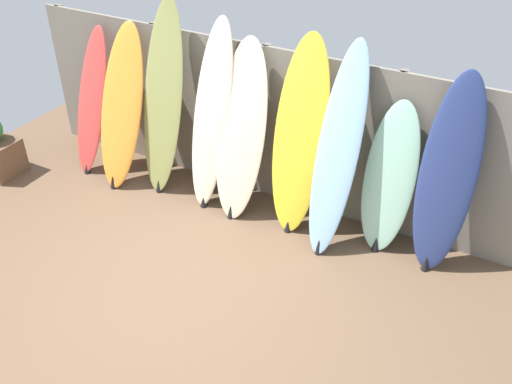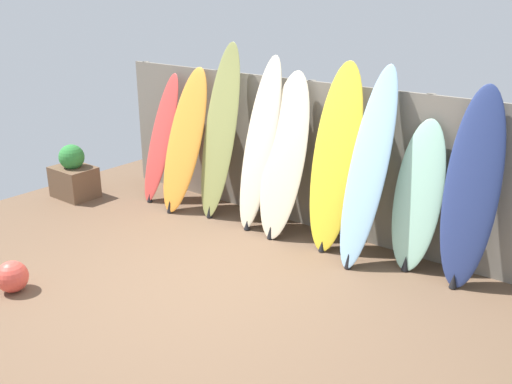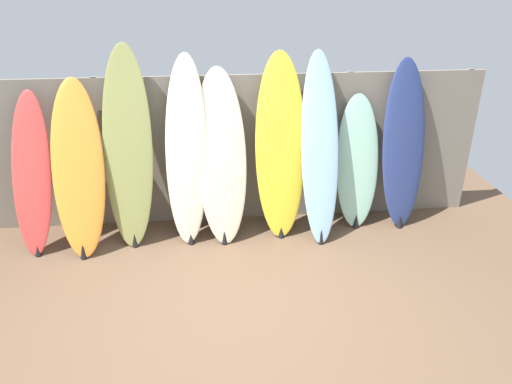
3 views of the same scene
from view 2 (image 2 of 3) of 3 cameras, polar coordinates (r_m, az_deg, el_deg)
name	(u,v)px [view 2 (image 2 of 3)]	position (r m, az deg, el deg)	size (l,w,h in m)	color
ground	(195,285)	(5.83, -6.08, -9.21)	(7.68, 7.68, 0.00)	brown
fence_back	(308,155)	(6.95, 5.24, 3.67)	(6.08, 0.11, 1.80)	gray
surfboard_red_0	(161,139)	(7.99, -9.47, 5.27)	(0.48, 0.69, 1.73)	#D13D38
surfboard_orange_1	(185,141)	(7.58, -7.14, 5.12)	(0.59, 0.81, 1.86)	orange
surfboard_olive_2	(220,133)	(7.26, -3.65, 5.91)	(0.59, 0.60, 2.20)	olive
surfboard_cream_3	(260,145)	(6.89, 0.40, 4.76)	(0.54, 0.66, 2.08)	beige
surfboard_cream_4	(284,157)	(6.67, 2.82, 3.49)	(0.59, 0.64, 1.93)	beige
surfboard_yellow_5	(335,160)	(6.32, 7.93, 3.21)	(0.57, 0.49, 2.09)	yellow
surfboard_skyblue_6	(368,170)	(6.06, 11.14, 2.21)	(0.43, 0.76, 2.09)	#8CB7D6
surfboard_seafoam_7	(418,198)	(6.09, 15.87, -0.58)	(0.51, 0.39, 1.58)	#9ED6BC
surfboard_navy_8	(472,190)	(5.85, 20.76, 0.19)	(0.55, 0.49, 1.99)	navy
planter_box	(74,175)	(8.45, -17.77, 1.59)	(0.60, 0.46, 0.76)	brown
beach_ball	(12,277)	(6.11, -23.20, -7.79)	(0.31, 0.31, 0.31)	#E54C3F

